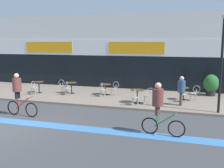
# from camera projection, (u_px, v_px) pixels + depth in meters

# --- Properties ---
(ground_plane) EXTENTS (120.00, 120.00, 0.00)m
(ground_plane) POSITION_uv_depth(u_px,v_px,m) (2.00, 129.00, 10.72)
(ground_plane) COLOR #424244
(sidewalk_slab) EXTENTS (40.00, 5.50, 0.12)m
(sidewalk_slab) POSITION_uv_depth(u_px,v_px,m) (76.00, 94.00, 17.56)
(sidewalk_slab) COLOR gray
(sidewalk_slab) RESTS_ON ground
(storefront_facade) EXTENTS (40.00, 4.06, 5.53)m
(storefront_facade) POSITION_uv_depth(u_px,v_px,m) (99.00, 51.00, 21.58)
(storefront_facade) COLOR silver
(storefront_facade) RESTS_ON ground
(bike_lane_stripe) EXTENTS (36.00, 0.70, 0.01)m
(bike_lane_stripe) POSITION_uv_depth(u_px,v_px,m) (18.00, 122.00, 11.71)
(bike_lane_stripe) COLOR #3D7AB7
(bike_lane_stripe) RESTS_ON ground
(bistro_table_0) EXTENTS (0.63, 0.63, 0.76)m
(bistro_table_0) POSITION_uv_depth(u_px,v_px,m) (39.00, 85.00, 17.64)
(bistro_table_0) COLOR black
(bistro_table_0) RESTS_ON sidewalk_slab
(bistro_table_1) EXTENTS (0.73, 0.73, 0.74)m
(bistro_table_1) POSITION_uv_depth(u_px,v_px,m) (71.00, 86.00, 17.44)
(bistro_table_1) COLOR black
(bistro_table_1) RESTS_ON sidewalk_slab
(bistro_table_2) EXTENTS (0.73, 0.73, 0.70)m
(bistro_table_2) POSITION_uv_depth(u_px,v_px,m) (105.00, 87.00, 17.00)
(bistro_table_2) COLOR black
(bistro_table_2) RESTS_ON sidewalk_slab
(bistro_table_3) EXTENTS (0.79, 0.79, 0.76)m
(bistro_table_3) POSITION_uv_depth(u_px,v_px,m) (137.00, 93.00, 14.71)
(bistro_table_3) COLOR black
(bistro_table_3) RESTS_ON sidewalk_slab
(bistro_table_4) EXTENTS (0.61, 0.61, 0.75)m
(bistro_table_4) POSITION_uv_depth(u_px,v_px,m) (184.00, 91.00, 15.48)
(bistro_table_4) COLOR black
(bistro_table_4) RESTS_ON sidewalk_slab
(cafe_chair_0_near) EXTENTS (0.43, 0.59, 0.90)m
(cafe_chair_0_near) POSITION_uv_depth(u_px,v_px,m) (34.00, 87.00, 17.05)
(cafe_chair_0_near) COLOR #B7B2AD
(cafe_chair_0_near) RESTS_ON sidewalk_slab
(cafe_chair_1_near) EXTENTS (0.45, 0.60, 0.90)m
(cafe_chair_1_near) POSITION_uv_depth(u_px,v_px,m) (67.00, 87.00, 16.85)
(cafe_chair_1_near) COLOR #B7B2AD
(cafe_chair_1_near) RESTS_ON sidewalk_slab
(cafe_chair_1_side) EXTENTS (0.59, 0.44, 0.90)m
(cafe_chair_1_side) POSITION_uv_depth(u_px,v_px,m) (63.00, 85.00, 17.62)
(cafe_chair_1_side) COLOR #B7B2AD
(cafe_chair_1_side) RESTS_ON sidewalk_slab
(cafe_chair_2_near) EXTENTS (0.44, 0.59, 0.90)m
(cafe_chair_2_near) POSITION_uv_depth(u_px,v_px,m) (102.00, 89.00, 16.40)
(cafe_chair_2_near) COLOR #B7B2AD
(cafe_chair_2_near) RESTS_ON sidewalk_slab
(cafe_chair_2_side) EXTENTS (0.57, 0.40, 0.90)m
(cafe_chair_2_side) POSITION_uv_depth(u_px,v_px,m) (115.00, 87.00, 16.82)
(cafe_chair_2_side) COLOR #B7B2AD
(cafe_chair_2_side) RESTS_ON sidewalk_slab
(cafe_chair_3_near) EXTENTS (0.41, 0.58, 0.90)m
(cafe_chair_3_near) POSITION_uv_depth(u_px,v_px,m) (135.00, 96.00, 14.13)
(cafe_chair_3_near) COLOR #B7B2AD
(cafe_chair_3_near) RESTS_ON sidewalk_slab
(cafe_chair_3_side) EXTENTS (0.58, 0.41, 0.90)m
(cafe_chair_3_side) POSITION_uv_depth(u_px,v_px,m) (148.00, 95.00, 14.54)
(cafe_chair_3_side) COLOR #B7B2AD
(cafe_chair_3_side) RESTS_ON sidewalk_slab
(cafe_chair_4_near) EXTENTS (0.41, 0.58, 0.90)m
(cafe_chair_4_near) POSITION_uv_depth(u_px,v_px,m) (183.00, 93.00, 14.89)
(cafe_chair_4_near) COLOR #B7B2AD
(cafe_chair_4_near) RESTS_ON sidewalk_slab
(cafe_chair_4_side) EXTENTS (0.59, 0.43, 0.90)m
(cafe_chair_4_side) POSITION_uv_depth(u_px,v_px,m) (195.00, 92.00, 15.31)
(cafe_chair_4_side) COLOR #B7B2AD
(cafe_chair_4_side) RESTS_ON sidewalk_slab
(planter_pot) EXTENTS (0.96, 0.96, 1.36)m
(planter_pot) POSITION_uv_depth(u_px,v_px,m) (211.00, 84.00, 16.73)
(planter_pot) COLOR #232326
(planter_pot) RESTS_ON sidewalk_slab
(lamp_post) EXTENTS (0.26, 0.26, 4.73)m
(lamp_post) POSITION_uv_depth(u_px,v_px,m) (222.00, 56.00, 12.38)
(lamp_post) COLOR black
(lamp_post) RESTS_ON sidewalk_slab
(cyclist_0) EXTENTS (1.79, 0.52, 2.07)m
(cyclist_0) POSITION_uv_depth(u_px,v_px,m) (19.00, 92.00, 12.54)
(cyclist_0) COLOR black
(cyclist_0) RESTS_ON ground
(cyclist_2) EXTENTS (1.68, 0.52, 2.04)m
(cyclist_2) POSITION_uv_depth(u_px,v_px,m) (159.00, 105.00, 9.90)
(cyclist_2) COLOR black
(cyclist_2) RESTS_ON ground
(pedestrian_near_end) EXTENTS (0.44, 0.44, 1.60)m
(pedestrian_near_end) POSITION_uv_depth(u_px,v_px,m) (181.00, 88.00, 14.12)
(pedestrian_near_end) COLOR #4C3D2D
(pedestrian_near_end) RESTS_ON sidewalk_slab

